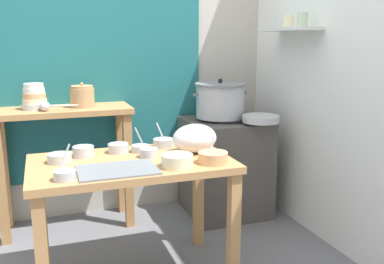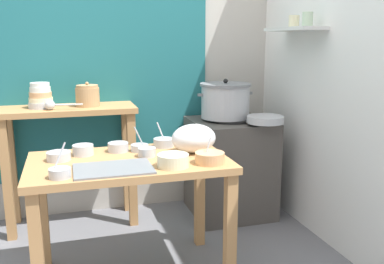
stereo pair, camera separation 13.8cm
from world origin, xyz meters
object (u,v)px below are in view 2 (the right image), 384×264
object	(u,v)px
back_shelf_table	(70,137)
prep_bowl_2	(60,172)
prep_bowl_3	(83,150)
prep_bowl_6	(147,152)
clay_pot	(88,96)
prep_bowl_8	(164,142)
prep_bowl_5	(210,157)
prep_table	(130,178)
prep_bowl_1	(118,147)
prep_bowl_4	(140,147)
ladle	(51,105)
prep_bowl_0	(173,160)
stove_block	(230,167)
wide_pan	(265,119)
plastic_bag	(194,138)
bowl_stack_enamel	(41,97)
serving_tray	(113,169)
steamer_pot	(225,100)
prep_bowl_7	(59,156)

from	to	relation	value
back_shelf_table	prep_bowl_2	bearing A→B (deg)	-92.90
prep_bowl_3	prep_bowl_6	world-z (taller)	prep_bowl_3
clay_pot	prep_bowl_8	xyz separation A→B (m)	(0.42, -0.64, -0.23)
clay_pot	prep_bowl_5	distance (m)	1.24
prep_table	prep_bowl_5	distance (m)	0.47
prep_bowl_1	prep_bowl_5	world-z (taller)	prep_bowl_5
prep_bowl_4	ladle	bearing A→B (deg)	130.20
prep_bowl_0	prep_bowl_3	distance (m)	0.58
prep_bowl_0	stove_block	bearing A→B (deg)	53.60
back_shelf_table	prep_bowl_4	bearing A→B (deg)	-60.57
wide_pan	prep_bowl_3	world-z (taller)	wide_pan
plastic_bag	ladle	bearing A→B (deg)	138.36
prep_table	wide_pan	bearing A→B (deg)	24.37
prep_bowl_5	prep_bowl_6	bearing A→B (deg)	142.28
stove_block	bowl_stack_enamel	bearing A→B (deg)	174.47
serving_tray	prep_bowl_2	distance (m)	0.27
prep_bowl_4	prep_bowl_1	bearing A→B (deg)	166.91
steamer_pot	clay_pot	bearing A→B (deg)	173.91
clay_pot	prep_bowl_0	distance (m)	1.16
prep_bowl_4	prep_bowl_5	distance (m)	0.48
prep_bowl_6	back_shelf_table	bearing A→B (deg)	116.54
clay_pot	bowl_stack_enamel	xyz separation A→B (m)	(-0.32, 0.01, 0.00)
prep_table	prep_bowl_6	world-z (taller)	prep_bowl_6
prep_table	prep_bowl_0	xyz separation A→B (m)	(0.20, -0.21, 0.15)
prep_bowl_0	prep_bowl_5	bearing A→B (deg)	2.29
bowl_stack_enamel	prep_bowl_2	distance (m)	1.14
prep_table	prep_bowl_3	size ratio (longest dim) A/B	9.15
bowl_stack_enamel	prep_bowl_1	bearing A→B (deg)	-56.33
prep_table	prep_bowl_7	world-z (taller)	prep_bowl_7
prep_table	back_shelf_table	bearing A→B (deg)	109.86
plastic_bag	prep_bowl_7	bearing A→B (deg)	176.65
bowl_stack_enamel	prep_bowl_1	xyz separation A→B (m)	(0.46, -0.68, -0.23)
steamer_pot	prep_bowl_0	world-z (taller)	steamer_pot
ladle	serving_tray	distance (m)	1.01
steamer_pot	plastic_bag	bearing A→B (deg)	-123.33
back_shelf_table	bowl_stack_enamel	bearing A→B (deg)	178.41
prep_bowl_1	prep_bowl_2	xyz separation A→B (m)	(-0.33, -0.42, -0.00)
ladle	prep_bowl_1	world-z (taller)	ladle
ladle	prep_bowl_2	distance (m)	1.02
clay_pot	prep_bowl_7	xyz separation A→B (m)	(-0.21, -0.78, -0.23)
prep_bowl_7	bowl_stack_enamel	bearing A→B (deg)	98.40
serving_tray	prep_bowl_5	distance (m)	0.52
clay_pot	prep_bowl_8	distance (m)	0.80
stove_block	prep_bowl_0	bearing A→B (deg)	-126.40
stove_block	prep_bowl_4	distance (m)	1.06
serving_tray	prep_bowl_0	world-z (taller)	prep_bowl_0
prep_bowl_3	prep_bowl_4	distance (m)	0.33
prep_bowl_4	prep_bowl_6	bearing A→B (deg)	-81.41
clay_pot	prep_bowl_5	size ratio (longest dim) A/B	1.12
prep_bowl_3	prep_bowl_5	size ratio (longest dim) A/B	0.75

